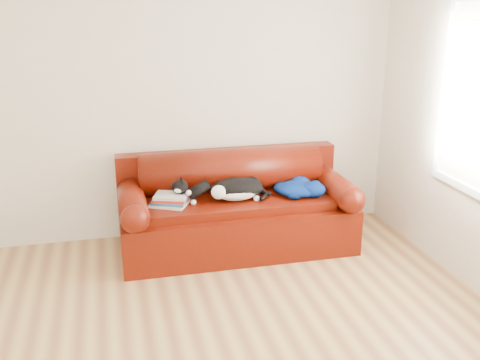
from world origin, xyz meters
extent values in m
plane|color=brown|center=(0.00, 0.00, 0.00)|extent=(4.50, 4.50, 0.00)
cube|color=beige|center=(0.00, 2.00, 1.30)|extent=(4.50, 0.02, 2.60)
cube|color=#370402|center=(0.60, 1.50, 0.21)|extent=(2.10, 0.90, 0.42)
cube|color=#370402|center=(0.60, 1.45, 0.45)|extent=(1.66, 0.62, 0.10)
cylinder|color=black|center=(-0.33, 1.17, 0.03)|extent=(0.06, 0.06, 0.05)
cylinder|color=black|center=(1.53, 1.17, 0.03)|extent=(0.06, 0.06, 0.05)
cylinder|color=black|center=(-0.33, 1.83, 0.03)|extent=(0.06, 0.06, 0.05)
cylinder|color=black|center=(1.53, 1.83, 0.03)|extent=(0.06, 0.06, 0.05)
cube|color=#370402|center=(0.60, 1.86, 0.42)|extent=(2.10, 0.18, 0.85)
cylinder|color=#370402|center=(0.60, 1.75, 0.68)|extent=(1.70, 0.40, 0.40)
cylinder|color=#370402|center=(-0.33, 1.50, 0.54)|extent=(0.24, 0.88, 0.24)
sphere|color=#370402|center=(-0.33, 1.06, 0.54)|extent=(0.24, 0.24, 0.24)
cylinder|color=#370402|center=(1.53, 1.50, 0.54)|extent=(0.24, 0.88, 0.24)
sphere|color=#370402|center=(1.53, 1.06, 0.54)|extent=(0.24, 0.24, 0.24)
cube|color=#EFE8CE|center=(0.00, 1.42, 0.51)|extent=(0.37, 0.34, 0.02)
cube|color=white|center=(0.00, 1.42, 0.51)|extent=(0.36, 0.33, 0.02)
cube|color=#1D5DA1|center=(0.00, 1.42, 0.54)|extent=(0.36, 0.33, 0.02)
cube|color=white|center=(0.00, 1.42, 0.54)|extent=(0.34, 0.31, 0.02)
cube|color=red|center=(0.00, 1.42, 0.56)|extent=(0.35, 0.31, 0.02)
cube|color=white|center=(0.00, 1.42, 0.56)|extent=(0.33, 0.29, 0.02)
cube|color=silver|center=(0.00, 1.42, 0.59)|extent=(0.33, 0.29, 0.02)
cube|color=white|center=(0.00, 1.42, 0.59)|extent=(0.32, 0.28, 0.02)
ellipsoid|color=black|center=(0.59, 1.43, 0.60)|extent=(0.53, 0.36, 0.20)
ellipsoid|color=white|center=(0.58, 1.36, 0.56)|extent=(0.36, 0.22, 0.13)
ellipsoid|color=white|center=(0.41, 1.35, 0.61)|extent=(0.16, 0.15, 0.12)
ellipsoid|color=black|center=(0.73, 1.47, 0.59)|extent=(0.24, 0.24, 0.17)
ellipsoid|color=black|center=(0.28, 1.36, 0.66)|extent=(0.17, 0.16, 0.12)
ellipsoid|color=white|center=(0.26, 1.32, 0.65)|extent=(0.08, 0.07, 0.05)
sphere|color=#BF7272|center=(0.24, 1.31, 0.65)|extent=(0.02, 0.02, 0.02)
cone|color=black|center=(0.30, 1.33, 0.72)|extent=(0.06, 0.06, 0.06)
cone|color=black|center=(0.29, 1.39, 0.72)|extent=(0.06, 0.06, 0.06)
cylinder|color=black|center=(0.84, 1.46, 0.53)|extent=(0.13, 0.16, 0.04)
sphere|color=white|center=(0.38, 1.32, 0.52)|extent=(0.05, 0.05, 0.05)
sphere|color=white|center=(0.75, 1.34, 0.52)|extent=(0.05, 0.05, 0.05)
ellipsoid|color=#02124B|center=(1.15, 1.41, 0.56)|extent=(0.45, 0.42, 0.13)
ellipsoid|color=#02124B|center=(1.27, 1.34, 0.57)|extent=(0.28, 0.25, 0.14)
ellipsoid|color=#02124B|center=(1.08, 1.50, 0.55)|extent=(0.28, 0.31, 0.10)
ellipsoid|color=#02124B|center=(1.22, 1.52, 0.57)|extent=(0.23, 0.19, 0.14)
ellipsoid|color=#02124B|center=(1.10, 1.33, 0.55)|extent=(0.18, 0.19, 0.09)
ellipsoid|color=white|center=(1.20, 1.33, 0.58)|extent=(0.18, 0.09, 0.04)
camera|label=1|loc=(-0.49, -3.17, 2.21)|focal=42.00mm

